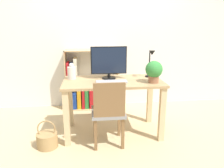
{
  "coord_description": "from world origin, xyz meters",
  "views": [
    {
      "loc": [
        -0.31,
        -2.75,
        1.45
      ],
      "look_at": [
        0.0,
        0.1,
        0.67
      ],
      "focal_mm": 35.0,
      "sensor_mm": 36.0,
      "label": 1
    }
  ],
  "objects_px": {
    "vase": "(72,72)",
    "bookshelf": "(84,86)",
    "keyboard": "(112,82)",
    "desk_lamp": "(151,61)",
    "chair": "(108,111)",
    "basket": "(47,139)",
    "potted_plant": "(154,71)",
    "monitor": "(109,62)"
  },
  "relations": [
    {
      "from": "chair",
      "to": "basket",
      "type": "bearing_deg",
      "value": -176.36
    },
    {
      "from": "basket",
      "to": "vase",
      "type": "bearing_deg",
      "value": 55.64
    },
    {
      "from": "vase",
      "to": "bookshelf",
      "type": "distance_m",
      "value": 0.94
    },
    {
      "from": "keyboard",
      "to": "vase",
      "type": "height_order",
      "value": "vase"
    },
    {
      "from": "vase",
      "to": "desk_lamp",
      "type": "xyz_separation_m",
      "value": [
        1.07,
        -0.05,
        0.14
      ]
    },
    {
      "from": "monitor",
      "to": "vase",
      "type": "distance_m",
      "value": 0.52
    },
    {
      "from": "chair",
      "to": "monitor",
      "type": "bearing_deg",
      "value": 90.16
    },
    {
      "from": "desk_lamp",
      "to": "chair",
      "type": "distance_m",
      "value": 0.91
    },
    {
      "from": "bookshelf",
      "to": "potted_plant",
      "type": "bearing_deg",
      "value": -51.19
    },
    {
      "from": "keyboard",
      "to": "basket",
      "type": "relative_size",
      "value": 1.12
    },
    {
      "from": "desk_lamp",
      "to": "chair",
      "type": "xyz_separation_m",
      "value": [
        -0.62,
        -0.43,
        -0.52
      ]
    },
    {
      "from": "chair",
      "to": "bookshelf",
      "type": "xyz_separation_m",
      "value": [
        -0.32,
        1.3,
        -0.05
      ]
    },
    {
      "from": "desk_lamp",
      "to": "chair",
      "type": "height_order",
      "value": "desk_lamp"
    },
    {
      "from": "keyboard",
      "to": "bookshelf",
      "type": "xyz_separation_m",
      "value": [
        -0.38,
        1.05,
        -0.35
      ]
    },
    {
      "from": "keyboard",
      "to": "bookshelf",
      "type": "bearing_deg",
      "value": 109.83
    },
    {
      "from": "potted_plant",
      "to": "keyboard",
      "type": "bearing_deg",
      "value": 172.32
    },
    {
      "from": "bookshelf",
      "to": "monitor",
      "type": "bearing_deg",
      "value": -66.87
    },
    {
      "from": "keyboard",
      "to": "potted_plant",
      "type": "xyz_separation_m",
      "value": [
        0.52,
        -0.07,
        0.14
      ]
    },
    {
      "from": "monitor",
      "to": "basket",
      "type": "height_order",
      "value": "monitor"
    },
    {
      "from": "chair",
      "to": "vase",
      "type": "bearing_deg",
      "value": 139.73
    },
    {
      "from": "vase",
      "to": "desk_lamp",
      "type": "height_order",
      "value": "desk_lamp"
    },
    {
      "from": "desk_lamp",
      "to": "basket",
      "type": "distance_m",
      "value": 1.67
    },
    {
      "from": "potted_plant",
      "to": "bookshelf",
      "type": "xyz_separation_m",
      "value": [
        -0.9,
        1.12,
        -0.5
      ]
    },
    {
      "from": "monitor",
      "to": "desk_lamp",
      "type": "relative_size",
      "value": 1.27
    },
    {
      "from": "vase",
      "to": "basket",
      "type": "relative_size",
      "value": 0.62
    },
    {
      "from": "potted_plant",
      "to": "bookshelf",
      "type": "relative_size",
      "value": 0.27
    },
    {
      "from": "monitor",
      "to": "potted_plant",
      "type": "bearing_deg",
      "value": -26.76
    },
    {
      "from": "keyboard",
      "to": "desk_lamp",
      "type": "distance_m",
      "value": 0.62
    },
    {
      "from": "chair",
      "to": "desk_lamp",
      "type": "bearing_deg",
      "value": 41.24
    },
    {
      "from": "keyboard",
      "to": "potted_plant",
      "type": "relative_size",
      "value": 1.43
    },
    {
      "from": "keyboard",
      "to": "desk_lamp",
      "type": "height_order",
      "value": "desk_lamp"
    },
    {
      "from": "bookshelf",
      "to": "basket",
      "type": "height_order",
      "value": "bookshelf"
    },
    {
      "from": "monitor",
      "to": "bookshelf",
      "type": "xyz_separation_m",
      "value": [
        -0.36,
        0.85,
        -0.57
      ]
    },
    {
      "from": "chair",
      "to": "basket",
      "type": "distance_m",
      "value": 0.83
    },
    {
      "from": "desk_lamp",
      "to": "basket",
      "type": "bearing_deg",
      "value": -163.91
    },
    {
      "from": "desk_lamp",
      "to": "basket",
      "type": "relative_size",
      "value": 1.08
    },
    {
      "from": "bookshelf",
      "to": "basket",
      "type": "relative_size",
      "value": 2.97
    },
    {
      "from": "bookshelf",
      "to": "desk_lamp",
      "type": "bearing_deg",
      "value": -43.06
    },
    {
      "from": "monitor",
      "to": "vase",
      "type": "xyz_separation_m",
      "value": [
        -0.5,
        0.03,
        -0.14
      ]
    },
    {
      "from": "vase",
      "to": "chair",
      "type": "distance_m",
      "value": 0.76
    },
    {
      "from": "bookshelf",
      "to": "basket",
      "type": "bearing_deg",
      "value": -108.94
    },
    {
      "from": "monitor",
      "to": "desk_lamp",
      "type": "distance_m",
      "value": 0.57
    }
  ]
}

